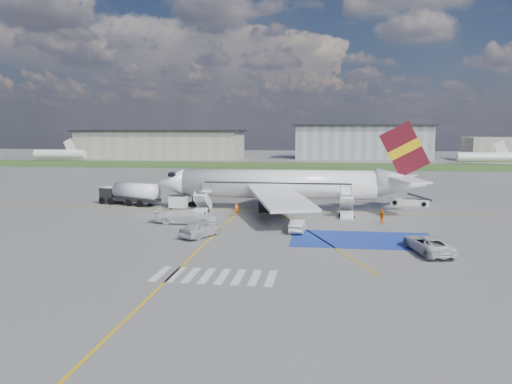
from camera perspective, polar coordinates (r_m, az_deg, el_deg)
ground at (r=54.56m, az=1.20°, el=-4.24°), size 400.00×400.00×0.00m
grass_strip at (r=148.65m, az=5.38°, el=3.01°), size 400.00×30.00×0.01m
taxiway_line_main at (r=66.30m, az=2.38°, el=-2.19°), size 120.00×0.20×0.01m
taxiway_line_cross at (r=45.83m, az=-6.51°, el=-6.51°), size 0.20×60.00×0.01m
taxiway_line_diag at (r=66.30m, az=2.38°, el=-2.19°), size 20.71×56.45×0.01m
staging_box at (r=50.47m, az=12.08°, el=-5.34°), size 14.00×8.00×0.01m
crosswalk at (r=37.60m, az=-4.74°, el=-9.56°), size 9.00×4.00×0.01m
terminal_west at (r=193.13m, az=-10.75°, el=5.36°), size 60.00×22.00×10.00m
terminal_centre at (r=188.71m, az=12.02°, el=5.60°), size 48.00×18.00×12.00m
airliner at (r=67.70m, az=3.82°, el=0.89°), size 36.81×32.95×11.92m
airstairs_fwd at (r=64.58m, az=-6.32°, el=-1.93°), size 1.90×5.20×3.60m
airstairs_aft at (r=62.74m, az=10.32°, el=-2.27°), size 1.90×5.20×3.60m
fuel_tanker at (r=73.88m, az=-14.21°, el=-0.39°), size 9.60×5.23×3.18m
gpu_cart at (r=68.86m, az=-8.89°, el=-1.21°), size 2.38×1.66×1.88m
belt_loader at (r=74.93m, az=17.22°, el=-1.10°), size 5.91×3.27×1.71m
car_silver_a at (r=50.71m, az=-6.34°, el=-4.19°), size 3.97×5.37×1.70m
car_silver_b at (r=53.11m, az=4.88°, el=-3.81°), size 1.93×4.40×1.41m
van_white_a at (r=46.76m, az=19.05°, el=-5.32°), size 3.49×5.78×2.03m
van_white_b at (r=57.98m, az=-7.94°, el=-2.54°), size 5.54×2.29×2.16m
crew_fwd at (r=62.53m, az=-2.25°, el=-1.97°), size 0.74×0.73×1.72m
crew_nose at (r=70.77m, az=-8.52°, el=-0.98°), size 0.93×1.01×1.68m
crew_aft at (r=59.50m, az=14.21°, el=-2.67°), size 0.90×1.05×1.69m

